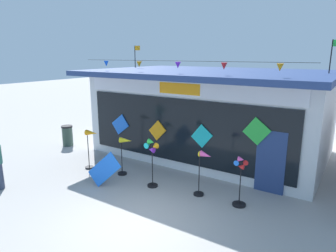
# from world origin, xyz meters

# --- Properties ---
(ground_plane) EXTENTS (80.00, 80.00, 0.00)m
(ground_plane) POSITION_xyz_m (0.00, 0.00, 0.00)
(ground_plane) COLOR #9E9B99
(kite_shop_building) EXTENTS (9.59, 6.70, 4.75)m
(kite_shop_building) POSITION_xyz_m (-0.91, 6.45, 1.83)
(kite_shop_building) COLOR silver
(kite_shop_building) RESTS_ON ground_plane
(wind_spinner_far_left) EXTENTS (0.64, 0.31, 1.54)m
(wind_spinner_far_left) POSITION_xyz_m (-3.74, 1.96, 1.12)
(wind_spinner_far_left) COLOR black
(wind_spinner_far_left) RESTS_ON ground_plane
(wind_spinner_left) EXTENTS (0.63, 0.33, 1.41)m
(wind_spinner_left) POSITION_xyz_m (-2.29, 2.20, 0.95)
(wind_spinner_left) COLOR black
(wind_spinner_left) RESTS_ON ground_plane
(wind_spinner_center_left) EXTENTS (0.45, 0.34, 1.64)m
(wind_spinner_center_left) POSITION_xyz_m (-0.91, 1.94, 1.13)
(wind_spinner_center_left) COLOR black
(wind_spinner_center_left) RESTS_ON ground_plane
(wind_spinner_center_right) EXTENTS (0.59, 0.32, 1.43)m
(wind_spinner_center_right) POSITION_xyz_m (0.78, 2.25, 0.94)
(wind_spinner_center_right) COLOR black
(wind_spinner_center_right) RESTS_ON ground_plane
(wind_spinner_right) EXTENTS (0.39, 0.39, 1.50)m
(wind_spinner_right) POSITION_xyz_m (1.94, 2.27, 0.84)
(wind_spinner_right) COLOR black
(wind_spinner_right) RESTS_ON ground_plane
(trash_bin) EXTENTS (0.52, 0.52, 0.98)m
(trash_bin) POSITION_xyz_m (-7.00, 3.45, 0.49)
(trash_bin) COLOR #2D4238
(trash_bin) RESTS_ON ground_plane
(display_kite_on_ground) EXTENTS (1.19, 0.35, 1.19)m
(display_kite_on_ground) POSITION_xyz_m (-2.22, 1.11, 0.60)
(display_kite_on_ground) COLOR blue
(display_kite_on_ground) RESTS_ON ground_plane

